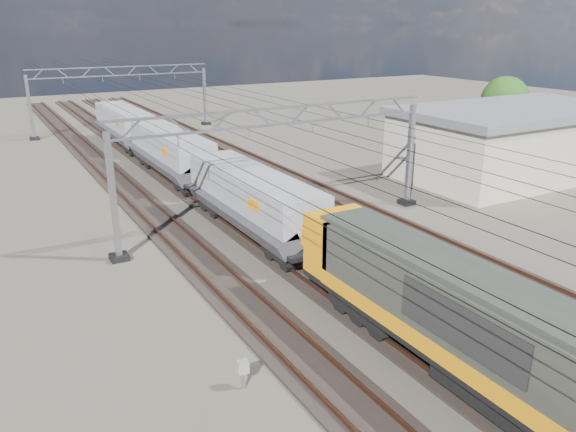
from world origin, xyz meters
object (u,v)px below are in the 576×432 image
tree_far (508,102)px  industrial_shed (514,141)px  locomotive (515,347)px  hopper_wagon_mid (171,151)px  hopper_wagon_third (124,123)px  hopper_wagon_lead (253,198)px  trackside_cabinet (243,368)px  catenary_gantry_mid (282,164)px  catenary_gantry_far (123,96)px

tree_far → industrial_shed: bearing=-136.9°
locomotive → hopper_wagon_mid: size_ratio=1.62×
hopper_wagon_mid → hopper_wagon_third: bearing=90.0°
hopper_wagon_lead → tree_far: bearing=17.2°
trackside_cabinet → industrial_shed: (30.55, 14.82, 1.93)m
locomotive → hopper_wagon_third: (-0.00, 46.10, -0.09)m
hopper_wagon_lead → tree_far: (32.32, 10.02, 2.06)m
catenary_gantry_mid → tree_far: 31.86m
hopper_wagon_mid → locomotive: bearing=-90.0°
locomotive → hopper_wagon_lead: locomotive is taller
locomotive → hopper_wagon_lead: size_ratio=1.62×
catenary_gantry_mid → trackside_cabinet: bearing=-123.7°
hopper_wagon_mid → industrial_shed: 26.82m
catenary_gantry_far → trackside_cabinet: size_ratio=18.77×
tree_far → trackside_cabinet: bearing=-149.8°
catenary_gantry_far → trackside_cabinet: catenary_gantry_far is taller
catenary_gantry_far → hopper_wagon_mid: bearing=-95.2°
hopper_wagon_third → trackside_cabinet: bearing=-99.1°
catenary_gantry_mid → hopper_wagon_mid: bearing=98.1°
catenary_gantry_mid → industrial_shed: 22.12m
hopper_wagon_lead → hopper_wagon_third: size_ratio=1.00×
trackside_cabinet → tree_far: size_ratio=0.16×
tree_far → catenary_gantry_far: bearing=139.2°
hopper_wagon_mid → industrial_shed: (24.00, -11.97, 0.49)m
trackside_cabinet → catenary_gantry_mid: bearing=63.6°
catenary_gantry_mid → tree_far: bearing=17.9°
locomotive → hopper_wagon_lead: bearing=90.0°
hopper_wagon_lead → industrial_shed: 24.11m
tree_far → hopper_wagon_mid: bearing=172.6°
trackside_cabinet → tree_far: 45.10m
hopper_wagon_third → tree_far: (32.32, -18.38, 2.06)m
catenary_gantry_far → tree_far: size_ratio=2.95×
hopper_wagon_third → industrial_shed: 35.51m
hopper_wagon_lead → tree_far: 33.90m
catenary_gantry_mid → catenary_gantry_far: (0.00, 36.00, 0.00)m
tree_far → hopper_wagon_third: bearing=150.4°
hopper_wagon_mid → trackside_cabinet: 27.62m
trackside_cabinet → industrial_shed: bearing=33.2°
catenary_gantry_far → hopper_wagon_lead: (-2.00, -36.23, -1.67)m
hopper_wagon_lead → trackside_cabinet: hopper_wagon_lead is taller
catenary_gantry_far → industrial_shed: catenary_gantry_far is taller
catenary_gantry_mid → hopper_wagon_third: bearing=94.1°
tree_far → catenary_gantry_mid: bearing=-162.1°
hopper_wagon_lead → tree_far: size_ratio=1.93×
catenary_gantry_far → industrial_shed: size_ratio=1.07×
hopper_wagon_mid → hopper_wagon_third: 14.20m
hopper_wagon_mid → trackside_cabinet: hopper_wagon_mid is taller
industrial_shed → tree_far: bearing=43.1°
locomotive → tree_far: bearing=40.6°
hopper_wagon_third → catenary_gantry_far: bearing=75.7°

